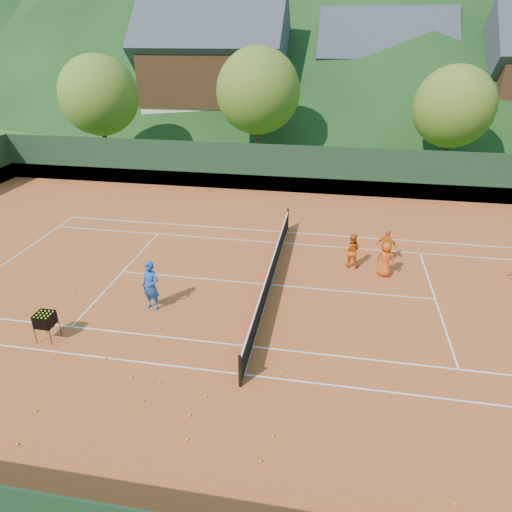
% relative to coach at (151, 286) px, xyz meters
% --- Properties ---
extents(ground, '(400.00, 400.00, 0.00)m').
position_rel_coach_xyz_m(ground, '(4.03, 2.49, -0.98)').
color(ground, '#2B551A').
rests_on(ground, ground).
extents(clay_court, '(40.00, 24.00, 0.02)m').
position_rel_coach_xyz_m(clay_court, '(4.03, 2.49, -0.97)').
color(clay_court, '#C04E1F').
rests_on(clay_court, ground).
extents(coach, '(0.78, 0.61, 1.91)m').
position_rel_coach_xyz_m(coach, '(0.00, 0.00, 0.00)').
color(coach, blue).
rests_on(coach, clay_court).
extents(student_a, '(0.80, 0.66, 1.54)m').
position_rel_coach_xyz_m(student_a, '(7.22, 4.70, -0.18)').
color(student_a, '#D55912').
rests_on(student_a, clay_court).
extents(student_b, '(0.96, 0.66, 1.51)m').
position_rel_coach_xyz_m(student_b, '(8.74, 5.47, -0.20)').
color(student_b, orange).
rests_on(student_b, clay_court).
extents(student_c, '(0.87, 0.74, 1.52)m').
position_rel_coach_xyz_m(student_c, '(8.60, 4.11, -0.20)').
color(student_c, '#D75013').
rests_on(student_c, clay_court).
extents(tennis_ball_1, '(0.07, 0.07, 0.07)m').
position_rel_coach_xyz_m(tennis_ball_1, '(5.16, -2.72, -0.92)').
color(tennis_ball_1, yellow).
rests_on(tennis_ball_1, clay_court).
extents(tennis_ball_2, '(0.07, 0.07, 0.07)m').
position_rel_coach_xyz_m(tennis_ball_2, '(1.70, -3.81, -0.92)').
color(tennis_ball_2, yellow).
rests_on(tennis_ball_2, clay_court).
extents(tennis_ball_3, '(0.07, 0.07, 0.07)m').
position_rel_coach_xyz_m(tennis_ball_3, '(9.40, -6.30, -0.92)').
color(tennis_ball_3, yellow).
rests_on(tennis_ball_3, clay_court).
extents(tennis_ball_4, '(0.07, 0.07, 0.07)m').
position_rel_coach_xyz_m(tennis_ball_4, '(7.73, -0.14, -0.92)').
color(tennis_ball_4, yellow).
rests_on(tennis_ball_4, clay_court).
extents(tennis_ball_5, '(0.07, 0.07, 0.07)m').
position_rel_coach_xyz_m(tennis_ball_5, '(-2.28, -0.29, -0.92)').
color(tennis_ball_5, yellow).
rests_on(tennis_ball_5, clay_court).
extents(tennis_ball_6, '(0.07, 0.07, 0.07)m').
position_rel_coach_xyz_m(tennis_ball_6, '(5.04, -5.96, -0.92)').
color(tennis_ball_6, yellow).
rests_on(tennis_ball_6, clay_court).
extents(tennis_ball_7, '(0.07, 0.07, 0.07)m').
position_rel_coach_xyz_m(tennis_ball_7, '(3.16, -4.12, -0.92)').
color(tennis_ball_7, yellow).
rests_on(tennis_ball_7, clay_court).
extents(tennis_ball_8, '(0.07, 0.07, 0.07)m').
position_rel_coach_xyz_m(tennis_ball_8, '(0.77, -3.73, -0.92)').
color(tennis_ball_8, yellow).
rests_on(tennis_ball_8, clay_court).
extents(tennis_ball_9, '(0.07, 0.07, 0.07)m').
position_rel_coach_xyz_m(tennis_ball_9, '(3.13, -5.65, -0.92)').
color(tennis_ball_9, yellow).
rests_on(tennis_ball_9, clay_court).
extents(tennis_ball_10, '(0.07, 0.07, 0.07)m').
position_rel_coach_xyz_m(tennis_ball_10, '(2.94, -4.86, -0.92)').
color(tennis_ball_10, yellow).
rests_on(tennis_ball_10, clay_court).
extents(tennis_ball_11, '(0.07, 0.07, 0.07)m').
position_rel_coach_xyz_m(tennis_ball_11, '(-0.37, -3.05, -0.92)').
color(tennis_ball_11, yellow).
rests_on(tennis_ball_11, clay_court).
extents(tennis_ball_12, '(0.07, 0.07, 0.07)m').
position_rel_coach_xyz_m(tennis_ball_12, '(-0.98, -6.52, -0.92)').
color(tennis_ball_12, yellow).
rests_on(tennis_ball_12, clay_court).
extents(tennis_ball_13, '(0.07, 0.07, 0.07)m').
position_rel_coach_xyz_m(tennis_ball_13, '(5.23, -5.18, -0.92)').
color(tennis_ball_13, yellow).
rests_on(tennis_ball_13, clay_court).
extents(tennis_ball_14, '(0.07, 0.07, 0.07)m').
position_rel_coach_xyz_m(tennis_ball_14, '(-1.47, -0.64, -0.92)').
color(tennis_ball_14, yellow).
rests_on(tennis_ball_14, clay_court).
extents(tennis_ball_15, '(0.07, 0.07, 0.07)m').
position_rel_coach_xyz_m(tennis_ball_15, '(0.72, -1.31, -0.92)').
color(tennis_ball_15, yellow).
rests_on(tennis_ball_15, clay_court).
extents(tennis_ball_16, '(0.07, 0.07, 0.07)m').
position_rel_coach_xyz_m(tennis_ball_16, '(10.39, 1.52, -0.92)').
color(tennis_ball_16, yellow).
rests_on(tennis_ball_16, clay_court).
extents(tennis_ball_17, '(0.07, 0.07, 0.07)m').
position_rel_coach_xyz_m(tennis_ball_17, '(-1.20, -5.44, -0.92)').
color(tennis_ball_17, yellow).
rests_on(tennis_ball_17, clay_court).
extents(tennis_ball_19, '(0.07, 0.07, 0.07)m').
position_rel_coach_xyz_m(tennis_ball_19, '(-3.00, -1.77, -0.92)').
color(tennis_ball_19, yellow).
rests_on(tennis_ball_19, clay_court).
extents(tennis_ball_20, '(0.07, 0.07, 0.07)m').
position_rel_coach_xyz_m(tennis_ball_20, '(-3.46, 0.42, -0.92)').
color(tennis_ball_20, yellow).
rests_on(tennis_ball_20, clay_court).
extents(tennis_ball_21, '(0.07, 0.07, 0.07)m').
position_rel_coach_xyz_m(tennis_ball_21, '(1.50, -4.59, -0.92)').
color(tennis_ball_21, yellow).
rests_on(tennis_ball_21, clay_court).
extents(tennis_ball_22, '(0.07, 0.07, 0.07)m').
position_rel_coach_xyz_m(tennis_ball_22, '(9.18, -0.48, -0.92)').
color(tennis_ball_22, yellow).
rests_on(tennis_ball_22, clay_court).
extents(court_lines, '(23.83, 11.03, 0.00)m').
position_rel_coach_xyz_m(court_lines, '(4.03, 2.49, -0.95)').
color(court_lines, white).
rests_on(court_lines, clay_court).
extents(tennis_net, '(0.10, 12.07, 1.10)m').
position_rel_coach_xyz_m(tennis_net, '(4.03, 2.49, -0.46)').
color(tennis_net, black).
rests_on(tennis_net, clay_court).
extents(perimeter_fence, '(40.40, 24.24, 3.00)m').
position_rel_coach_xyz_m(perimeter_fence, '(4.03, 2.49, 0.29)').
color(perimeter_fence, '#15311B').
rests_on(perimeter_fence, clay_court).
extents(ball_hopper, '(0.57, 0.57, 1.00)m').
position_rel_coach_xyz_m(ball_hopper, '(-2.72, -2.40, -0.21)').
color(ball_hopper, black).
rests_on(ball_hopper, clay_court).
extents(chalet_left, '(13.80, 9.93, 12.92)m').
position_rel_coach_xyz_m(chalet_left, '(-5.97, 32.49, 4.67)').
color(chalet_left, beige).
rests_on(chalet_left, ground).
extents(chalet_mid, '(12.65, 8.82, 11.45)m').
position_rel_coach_xyz_m(chalet_mid, '(10.03, 36.49, 4.01)').
color(chalet_mid, beige).
rests_on(chalet_mid, ground).
extents(tree_a, '(6.00, 6.00, 7.88)m').
position_rel_coach_xyz_m(tree_a, '(-11.97, 20.49, 3.89)').
color(tree_a, '#3C2518').
rests_on(tree_a, ground).
extents(tree_b, '(6.40, 6.40, 8.40)m').
position_rel_coach_xyz_m(tree_b, '(0.03, 22.49, 4.22)').
color(tree_b, '#412B1A').
rests_on(tree_b, ground).
extents(tree_c, '(5.60, 5.60, 7.35)m').
position_rel_coach_xyz_m(tree_c, '(14.03, 21.49, 3.57)').
color(tree_c, '#3D2618').
rests_on(tree_c, ground).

